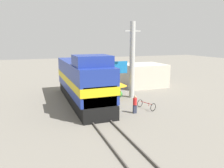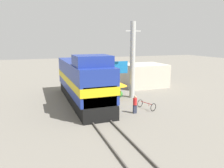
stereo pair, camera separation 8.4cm
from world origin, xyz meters
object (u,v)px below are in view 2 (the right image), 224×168
(locomotive, at_px, (83,81))
(vendor_umbrella, at_px, (117,84))
(billboard_sign, at_px, (118,69))
(utility_pole, at_px, (132,60))
(bicycle, at_px, (146,105))
(person_bystander, at_px, (135,104))

(locomotive, distance_m, vendor_umbrella, 3.75)
(vendor_umbrella, xyz_separation_m, billboard_sign, (0.97, 2.19, 1.24))
(utility_pole, height_order, billboard_sign, utility_pole)
(billboard_sign, xyz_separation_m, bicycle, (0.28, -6.42, -2.56))
(billboard_sign, relative_size, person_bystander, 2.43)
(locomotive, bearing_deg, bicycle, -39.90)
(locomotive, bearing_deg, person_bystander, -54.90)
(locomotive, bearing_deg, billboard_sign, 25.88)
(billboard_sign, distance_m, bicycle, 6.92)
(person_bystander, bearing_deg, vendor_umbrella, 86.53)
(utility_pole, relative_size, vendor_umbrella, 3.84)
(locomotive, relative_size, bicycle, 7.06)
(locomotive, xyz_separation_m, utility_pole, (5.52, 0.19, 1.92))
(vendor_umbrella, xyz_separation_m, person_bystander, (-0.30, -4.94, -0.84))
(vendor_umbrella, relative_size, bicycle, 1.17)
(locomotive, relative_size, utility_pole, 1.57)
(locomotive, height_order, bicycle, locomotive)
(locomotive, bearing_deg, vendor_umbrella, 1.30)
(vendor_umbrella, height_order, billboard_sign, billboard_sign)
(billboard_sign, height_order, person_bystander, billboard_sign)
(locomotive, height_order, person_bystander, locomotive)
(billboard_sign, distance_m, person_bystander, 7.53)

